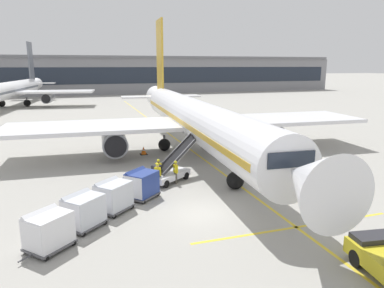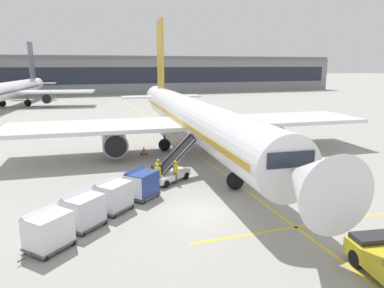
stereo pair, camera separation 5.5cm
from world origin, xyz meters
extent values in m
plane|color=#9E9B93|center=(0.00, 0.00, 0.00)|extent=(600.00, 600.00, 0.00)
cylinder|color=white|center=(4.28, 13.91, 3.49)|extent=(5.59, 36.05, 3.68)
cube|color=gold|center=(4.28, 13.91, 3.49)|extent=(5.55, 34.62, 0.44)
cone|color=white|center=(3.22, -5.85, 3.49)|extent=(3.68, 3.86, 3.49)
cone|color=white|center=(5.40, 34.77, 3.77)|extent=(3.44, 6.04, 3.12)
cube|color=white|center=(-4.92, 15.30, 2.94)|extent=(17.41, 8.08, 0.36)
cylinder|color=#93969E|center=(-3.50, 14.51, 1.62)|extent=(2.53, 4.78, 2.28)
cylinder|color=black|center=(-3.63, 12.12, 1.62)|extent=(1.94, 0.22, 1.94)
cube|color=white|center=(13.58, 14.31, 2.94)|extent=(17.41, 8.08, 0.36)
cylinder|color=#93969E|center=(12.09, 13.67, 1.62)|extent=(2.53, 4.78, 2.28)
cylinder|color=black|center=(11.96, 11.29, 1.62)|extent=(1.94, 0.22, 1.94)
cube|color=gold|center=(5.32, 33.30, 9.61)|extent=(0.51, 4.32, 10.77)
cube|color=white|center=(5.31, 33.01, 4.04)|extent=(11.73, 3.49, 0.20)
cube|color=#1E2633|center=(3.36, -3.28, 4.04)|extent=(2.66, 1.79, 0.81)
cylinder|color=#47474C|center=(3.71, 3.15, 1.14)|extent=(0.22, 0.22, 1.02)
sphere|color=black|center=(3.71, 3.15, 0.63)|extent=(1.25, 1.25, 1.25)
cylinder|color=#47474C|center=(1.62, 15.85, 1.14)|extent=(0.22, 0.22, 1.02)
sphere|color=black|center=(1.62, 15.85, 0.63)|extent=(1.25, 1.25, 1.25)
cylinder|color=#47474C|center=(7.13, 15.55, 1.14)|extent=(0.22, 0.22, 1.02)
sphere|color=black|center=(7.13, 15.55, 0.63)|extent=(1.25, 1.25, 1.25)
cube|color=silver|center=(-0.37, 6.20, 0.50)|extent=(3.69, 3.30, 0.44)
cube|color=black|center=(-1.34, 5.94, 1.07)|extent=(0.81, 0.81, 0.70)
cylinder|color=#333338|center=(-0.79, 6.34, 1.12)|extent=(0.08, 0.08, 0.80)
cube|color=silver|center=(0.56, 6.88, 1.84)|extent=(4.38, 3.53, 2.39)
cube|color=black|center=(0.56, 6.88, 1.93)|extent=(4.18, 3.34, 2.23)
cube|color=#333338|center=(0.82, 6.53, 1.96)|extent=(3.83, 2.82, 2.41)
cube|color=#333338|center=(0.30, 7.24, 1.96)|extent=(3.83, 2.82, 2.41)
cylinder|color=black|center=(1.02, 6.31, 0.28)|extent=(0.57, 0.49, 0.56)
cylinder|color=black|center=(0.15, 7.50, 0.28)|extent=(0.57, 0.49, 0.56)
cylinder|color=black|center=(-0.90, 4.90, 0.28)|extent=(0.57, 0.49, 0.56)
cylinder|color=black|center=(-1.77, 6.09, 0.28)|extent=(0.57, 0.49, 0.56)
cube|color=#515156|center=(-2.87, 3.42, 0.21)|extent=(2.55, 2.53, 0.12)
cylinder|color=#4C4C51|center=(-3.86, 2.50, 0.20)|extent=(0.56, 0.53, 0.07)
cube|color=navy|center=(-2.87, 3.42, 1.02)|extent=(2.41, 2.39, 1.50)
cube|color=navy|center=(-3.15, 3.72, 1.54)|extent=(1.92, 1.86, 0.74)
cube|color=silver|center=(-3.58, 2.76, 1.02)|extent=(1.00, 1.07, 1.38)
sphere|color=black|center=(-3.92, 3.37, 0.15)|extent=(0.30, 0.30, 0.30)
sphere|color=black|center=(-2.99, 2.37, 0.15)|extent=(0.30, 0.30, 0.30)
sphere|color=black|center=(-2.75, 4.46, 0.15)|extent=(0.30, 0.30, 0.30)
sphere|color=black|center=(-1.82, 3.46, 0.15)|extent=(0.30, 0.30, 0.30)
cube|color=#515156|center=(-4.85, 1.81, 0.21)|extent=(2.55, 2.53, 0.12)
cylinder|color=#4C4C51|center=(-5.84, 0.89, 0.20)|extent=(0.56, 0.53, 0.07)
cube|color=silver|center=(-4.85, 1.81, 1.02)|extent=(2.41, 2.39, 1.50)
cube|color=silver|center=(-5.13, 2.11, 1.54)|extent=(1.92, 1.86, 0.74)
cube|color=silver|center=(-5.56, 1.15, 1.02)|extent=(1.00, 1.07, 1.38)
sphere|color=black|center=(-5.90, 1.76, 0.15)|extent=(0.30, 0.30, 0.30)
sphere|color=black|center=(-4.98, 0.77, 0.15)|extent=(0.30, 0.30, 0.30)
sphere|color=black|center=(-4.73, 2.85, 0.15)|extent=(0.30, 0.30, 0.30)
sphere|color=black|center=(-3.80, 1.86, 0.15)|extent=(0.30, 0.30, 0.30)
cube|color=#515156|center=(-6.60, 0.05, 0.21)|extent=(2.55, 2.53, 0.12)
cylinder|color=#4C4C51|center=(-7.58, -0.87, 0.20)|extent=(0.56, 0.53, 0.07)
cube|color=silver|center=(-6.60, 0.05, 1.02)|extent=(2.41, 2.39, 1.50)
cube|color=silver|center=(-6.88, 0.36, 1.54)|extent=(1.92, 1.86, 0.74)
cube|color=silver|center=(-7.30, -0.60, 1.02)|extent=(1.00, 1.07, 1.38)
sphere|color=black|center=(-7.64, 0.01, 0.15)|extent=(0.30, 0.30, 0.30)
sphere|color=black|center=(-6.72, -0.99, 0.15)|extent=(0.30, 0.30, 0.30)
sphere|color=black|center=(-6.47, 1.10, 0.15)|extent=(0.30, 0.30, 0.30)
sphere|color=black|center=(-5.55, 0.10, 0.15)|extent=(0.30, 0.30, 0.30)
cube|color=#515156|center=(-8.23, -1.84, 0.21)|extent=(2.55, 2.53, 0.12)
cylinder|color=#4C4C51|center=(-9.22, -2.76, 0.20)|extent=(0.56, 0.53, 0.07)
cube|color=silver|center=(-8.23, -1.84, 1.02)|extent=(2.41, 2.39, 1.50)
cube|color=silver|center=(-8.51, -1.53, 1.54)|extent=(1.92, 1.86, 0.74)
cube|color=silver|center=(-8.94, -2.49, 1.02)|extent=(1.00, 1.07, 1.38)
sphere|color=black|center=(-9.28, -1.88, 0.15)|extent=(0.30, 0.30, 0.30)
sphere|color=black|center=(-8.35, -2.88, 0.15)|extent=(0.30, 0.30, 0.30)
sphere|color=black|center=(-8.11, -0.79, 0.15)|extent=(0.30, 0.30, 0.30)
sphere|color=black|center=(-7.18, -1.79, 0.15)|extent=(0.30, 0.30, 0.30)
cube|color=#28282D|center=(5.52, -7.38, 1.15)|extent=(1.90, 1.21, 0.24)
cylinder|color=black|center=(4.57, -7.53, 0.38)|extent=(0.38, 0.79, 0.76)
cylinder|color=#514C42|center=(-2.63, 3.90, 0.43)|extent=(0.15, 0.15, 0.86)
cylinder|color=#514C42|center=(-2.48, 4.00, 0.43)|extent=(0.15, 0.15, 0.86)
cube|color=orange|center=(-2.56, 3.95, 1.15)|extent=(0.45, 0.41, 0.58)
cube|color=white|center=(-2.62, 4.05, 1.15)|extent=(0.29, 0.19, 0.08)
sphere|color=#9E7051|center=(-2.56, 3.95, 1.56)|extent=(0.21, 0.21, 0.21)
sphere|color=yellow|center=(-2.56, 3.95, 1.63)|extent=(0.23, 0.23, 0.23)
cylinder|color=orange|center=(-2.76, 3.82, 1.10)|extent=(0.09, 0.09, 0.56)
cylinder|color=orange|center=(-2.35, 4.08, 1.10)|extent=(0.09, 0.09, 0.56)
cylinder|color=#333847|center=(-1.33, 5.29, 0.43)|extent=(0.15, 0.15, 0.86)
cylinder|color=#333847|center=(-1.46, 5.42, 0.43)|extent=(0.15, 0.15, 0.86)
cube|color=yellow|center=(-1.39, 5.35, 1.15)|extent=(0.44, 0.44, 0.58)
cube|color=white|center=(-1.48, 5.26, 1.15)|extent=(0.25, 0.25, 0.08)
sphere|color=tan|center=(-1.39, 5.35, 1.56)|extent=(0.21, 0.21, 0.21)
sphere|color=yellow|center=(-1.39, 5.35, 1.63)|extent=(0.23, 0.23, 0.23)
cylinder|color=yellow|center=(-1.22, 5.19, 1.10)|extent=(0.09, 0.09, 0.56)
cylinder|color=yellow|center=(-1.56, 5.52, 1.10)|extent=(0.09, 0.09, 0.56)
cylinder|color=#514C42|center=(0.02, 5.51, 0.43)|extent=(0.15, 0.15, 0.86)
cylinder|color=#514C42|center=(0.00, 5.69, 0.43)|extent=(0.15, 0.15, 0.86)
cube|color=yellow|center=(0.01, 5.60, 1.15)|extent=(0.29, 0.41, 0.58)
cube|color=white|center=(-0.12, 5.58, 1.15)|extent=(0.06, 0.34, 0.08)
sphere|color=#9E7051|center=(0.01, 5.60, 1.56)|extent=(0.21, 0.21, 0.21)
sphere|color=yellow|center=(0.01, 5.60, 1.63)|extent=(0.23, 0.23, 0.23)
cylinder|color=yellow|center=(0.04, 5.36, 1.10)|extent=(0.09, 0.09, 0.56)
cylinder|color=yellow|center=(-0.03, 5.83, 1.10)|extent=(0.09, 0.09, 0.56)
cylinder|color=#333847|center=(-1.03, 6.36, 0.43)|extent=(0.15, 0.15, 0.86)
cylinder|color=#333847|center=(-1.15, 6.49, 0.43)|extent=(0.15, 0.15, 0.86)
cube|color=yellow|center=(-1.09, 6.42, 1.15)|extent=(0.44, 0.44, 0.58)
cube|color=white|center=(-1.18, 6.34, 1.15)|extent=(0.25, 0.25, 0.08)
sphere|color=brown|center=(-1.09, 6.42, 1.56)|extent=(0.21, 0.21, 0.21)
sphere|color=yellow|center=(-1.09, 6.42, 1.63)|extent=(0.23, 0.23, 0.23)
cylinder|color=yellow|center=(-0.92, 6.25, 1.10)|extent=(0.09, 0.09, 0.56)
cylinder|color=yellow|center=(-1.26, 6.59, 1.10)|extent=(0.09, 0.09, 0.56)
cube|color=black|center=(-0.68, 14.97, 0.03)|extent=(0.70, 0.70, 0.05)
cone|color=orange|center=(-0.68, 14.97, 0.42)|extent=(0.56, 0.56, 0.74)
cylinder|color=white|center=(-0.68, 14.97, 0.46)|extent=(0.31, 0.31, 0.09)
cube|color=yellow|center=(4.31, 13.91, 0.00)|extent=(0.20, 110.00, 0.01)
cube|color=yellow|center=(4.28, -3.44, 0.00)|extent=(12.00, 0.20, 0.01)
cube|color=gray|center=(3.85, 98.38, 5.30)|extent=(149.32, 18.97, 10.61)
cube|color=#1E2633|center=(3.85, 88.85, 5.57)|extent=(144.84, 0.10, 4.77)
cube|color=slate|center=(3.85, 96.48, 10.96)|extent=(147.83, 16.13, 0.70)
cylinder|color=white|center=(-19.50, 62.42, 3.60)|extent=(7.88, 33.21, 3.37)
cube|color=slate|center=(-19.50, 62.42, 3.60)|extent=(7.74, 31.90, 0.40)
cone|color=white|center=(-16.85, 81.46, 3.86)|extent=(3.58, 5.73, 2.86)
cube|color=white|center=(-10.94, 62.06, 3.10)|extent=(16.46, 8.71, 0.36)
cylinder|color=#93969E|center=(-12.36, 61.59, 1.87)|extent=(2.66, 4.54, 2.09)
cylinder|color=black|center=(-12.67, 59.41, 1.87)|extent=(1.77, 0.36, 1.78)
cube|color=slate|center=(-17.04, 80.12, 9.24)|extent=(0.82, 3.97, 9.92)
cube|color=white|center=(-17.08, 79.86, 4.11)|extent=(10.94, 4.09, 0.20)
cylinder|color=#47474C|center=(-21.77, 64.40, 1.32)|extent=(0.22, 0.22, 1.19)
sphere|color=black|center=(-21.77, 64.40, 0.73)|extent=(1.46, 1.46, 1.46)
cylinder|color=#47474C|center=(-16.77, 63.71, 1.32)|extent=(0.22, 0.22, 1.19)
sphere|color=black|center=(-16.77, 63.71, 0.73)|extent=(1.46, 1.46, 1.46)
camera|label=1|loc=(-6.52, -18.55, 8.59)|focal=33.07mm
camera|label=2|loc=(-6.47, -18.56, 8.59)|focal=33.07mm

